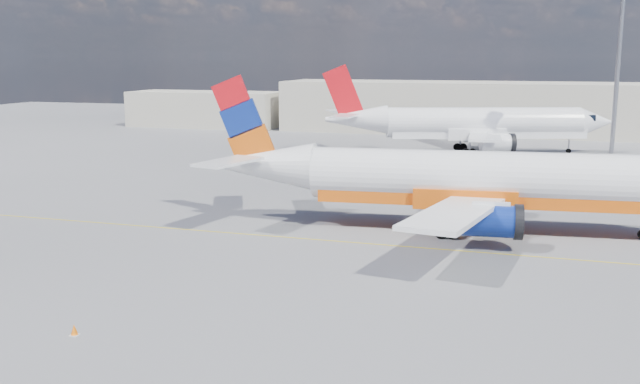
# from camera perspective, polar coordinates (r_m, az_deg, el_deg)

# --- Properties ---
(ground) EXTENTS (240.00, 240.00, 0.00)m
(ground) POSITION_cam_1_polar(r_m,az_deg,el_deg) (43.94, 2.75, -5.10)
(ground) COLOR #59595E
(ground) RESTS_ON ground
(taxi_line) EXTENTS (70.00, 0.15, 0.01)m
(taxi_line) POSITION_cam_1_polar(r_m,az_deg,el_deg) (46.74, 3.66, -4.12)
(taxi_line) COLOR gold
(taxi_line) RESTS_ON ground
(terminal_main) EXTENTS (70.00, 14.00, 8.00)m
(terminal_main) POSITION_cam_1_polar(r_m,az_deg,el_deg) (116.37, 14.45, 6.52)
(terminal_main) COLOR beige
(terminal_main) RESTS_ON ground
(terminal_annex) EXTENTS (26.00, 10.00, 6.00)m
(terminal_annex) POSITION_cam_1_polar(r_m,az_deg,el_deg) (126.12, -9.11, 6.57)
(terminal_annex) COLOR beige
(terminal_annex) RESTS_ON ground
(main_jet) EXTENTS (35.62, 28.07, 10.81)m
(main_jet) POSITION_cam_1_polar(r_m,az_deg,el_deg) (50.32, 11.50, 0.95)
(main_jet) COLOR white
(main_jet) RESTS_ON ground
(second_jet) EXTENTS (36.52, 27.74, 11.08)m
(second_jet) POSITION_cam_1_polar(r_m,az_deg,el_deg) (91.21, 12.21, 5.32)
(second_jet) COLOR white
(second_jet) RESTS_ON ground
(traffic_cone) EXTENTS (0.36, 0.36, 0.51)m
(traffic_cone) POSITION_cam_1_polar(r_m,az_deg,el_deg) (33.54, -19.06, -10.39)
(traffic_cone) COLOR white
(traffic_cone) RESTS_ON ground
(floodlight_mast) EXTENTS (1.61, 1.61, 22.11)m
(floodlight_mast) POSITION_cam_1_polar(r_m,az_deg,el_deg) (81.15, 22.85, 10.85)
(floodlight_mast) COLOR gray
(floodlight_mast) RESTS_ON ground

